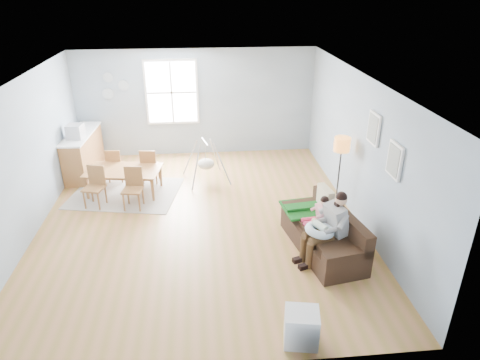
{
  "coord_description": "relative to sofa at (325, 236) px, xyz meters",
  "views": [
    {
      "loc": [
        0.07,
        -7.18,
        4.25
      ],
      "look_at": [
        0.73,
        -0.4,
        1.0
      ],
      "focal_mm": 32.0,
      "sensor_mm": 36.0,
      "label": 1
    }
  ],
  "objects": [
    {
      "name": "room",
      "position": [
        -2.11,
        1.2,
        2.15
      ],
      "size": [
        8.4,
        9.4,
        3.9
      ],
      "color": "olive"
    },
    {
      "name": "window",
      "position": [
        -2.71,
        4.66,
        1.38
      ],
      "size": [
        1.32,
        0.08,
        1.62
      ],
      "color": "white",
      "rests_on": "room"
    },
    {
      "name": "pictures",
      "position": [
        0.85,
        0.15,
        1.58
      ],
      "size": [
        0.05,
        1.34,
        0.74
      ],
      "color": "white",
      "rests_on": "room"
    },
    {
      "name": "wall_plates",
      "position": [
        -4.12,
        4.67,
        1.56
      ],
      "size": [
        0.67,
        0.02,
        0.66
      ],
      "color": "#9FB1BF",
      "rests_on": "room"
    },
    {
      "name": "sofa",
      "position": [
        0.0,
        0.0,
        0.0
      ],
      "size": [
        1.11,
        1.97,
        0.75
      ],
      "color": "black",
      "rests_on": "room"
    },
    {
      "name": "green_throw",
      "position": [
        -0.18,
        0.6,
        0.21
      ],
      "size": [
        0.94,
        0.82,
        0.04
      ],
      "primitive_type": "cube",
      "rotation": [
        0.0,
        0.0,
        0.13
      ],
      "color": "#135616",
      "rests_on": "sofa"
    },
    {
      "name": "beige_pillow",
      "position": [
        0.1,
        0.51,
        0.42
      ],
      "size": [
        0.2,
        0.47,
        0.45
      ],
      "primitive_type": "cube",
      "rotation": [
        0.0,
        0.0,
        0.16
      ],
      "color": "beige",
      "rests_on": "sofa"
    },
    {
      "name": "father",
      "position": [
        -0.07,
        -0.28,
        0.38
      ],
      "size": [
        0.91,
        0.57,
        1.21
      ],
      "color": "gray",
      "rests_on": "sofa"
    },
    {
      "name": "nursing_pillow",
      "position": [
        -0.21,
        -0.31,
        0.32
      ],
      "size": [
        0.6,
        0.59,
        0.2
      ],
      "primitive_type": "torus",
      "rotation": [
        0.0,
        0.14,
        0.27
      ],
      "color": "silver",
      "rests_on": "father"
    },
    {
      "name": "infant",
      "position": [
        -0.22,
        -0.28,
        0.4
      ],
      "size": [
        0.23,
        0.34,
        0.13
      ],
      "color": "silver",
      "rests_on": "nursing_pillow"
    },
    {
      "name": "toddler",
      "position": [
        -0.1,
        0.16,
        0.37
      ],
      "size": [
        0.48,
        0.26,
        0.74
      ],
      "color": "silver",
      "rests_on": "sofa"
    },
    {
      "name": "floor_lamp",
      "position": [
        0.62,
        1.39,
        0.99
      ],
      "size": [
        0.3,
        0.3,
        1.51
      ],
      "color": "black",
      "rests_on": "room"
    },
    {
      "name": "storage_cube",
      "position": [
        -0.88,
        -1.99,
        -0.03
      ],
      "size": [
        0.49,
        0.45,
        0.47
      ],
      "color": "white",
      "rests_on": "room"
    },
    {
      "name": "rug",
      "position": [
        -3.71,
        2.48,
        -0.26
      ],
      "size": [
        2.5,
        2.08,
        0.01
      ],
      "primitive_type": "cube",
      "rotation": [
        0.0,
        0.0,
        -0.19
      ],
      "color": "gray",
      "rests_on": "room"
    },
    {
      "name": "dining_table",
      "position": [
        -3.71,
        2.48,
        0.01
      ],
      "size": [
        1.67,
        1.1,
        0.55
      ],
      "primitive_type": "imported",
      "rotation": [
        0.0,
        0.0,
        -0.16
      ],
      "color": "olive",
      "rests_on": "rug"
    },
    {
      "name": "chair_sw",
      "position": [
        -4.2,
        2.01,
        0.2
      ],
      "size": [
        0.47,
        0.47,
        0.84
      ],
      "color": "brown",
      "rests_on": "rug"
    },
    {
      "name": "chair_se",
      "position": [
        -3.43,
        1.86,
        0.2
      ],
      "size": [
        0.43,
        0.43,
        0.84
      ],
      "color": "brown",
      "rests_on": "rug"
    },
    {
      "name": "chair_nw",
      "position": [
        -4.0,
        3.1,
        0.17
      ],
      "size": [
        0.39,
        0.39,
        0.79
      ],
      "color": "brown",
      "rests_on": "rug"
    },
    {
      "name": "chair_ne",
      "position": [
        -3.21,
        2.94,
        0.19
      ],
      "size": [
        0.41,
        0.41,
        0.82
      ],
      "color": "brown",
      "rests_on": "rug"
    },
    {
      "name": "counter",
      "position": [
        -4.81,
        3.7,
        0.23
      ],
      "size": [
        0.62,
        1.79,
        0.99
      ],
      "color": "olive",
      "rests_on": "room"
    },
    {
      "name": "monitor",
      "position": [
        -4.82,
        3.36,
        0.88
      ],
      "size": [
        0.37,
        0.36,
        0.31
      ],
      "color": "#B0B0B5",
      "rests_on": "counter"
    },
    {
      "name": "baby_swing",
      "position": [
        -1.95,
        2.97,
        0.16
      ],
      "size": [
        1.11,
        1.12,
        0.94
      ],
      "color": "#B0B0B5",
      "rests_on": "room"
    }
  ]
}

